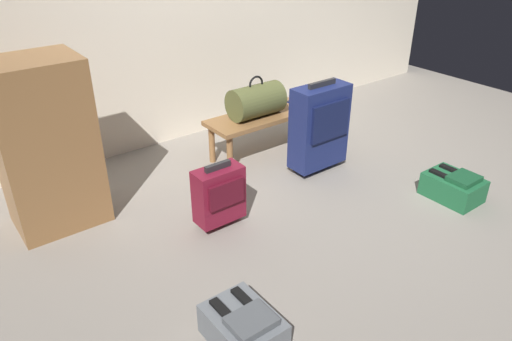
{
  "coord_description": "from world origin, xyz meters",
  "views": [
    {
      "loc": [
        -2.22,
        -2.1,
        1.84
      ],
      "look_at": [
        -0.44,
        0.24,
        0.25
      ],
      "focal_mm": 33.77,
      "sensor_mm": 36.0,
      "label": 1
    }
  ],
  "objects_px": {
    "suitcase_upright_navy": "(320,126)",
    "backpack_grey": "(243,328)",
    "suitcase_small_burgundy": "(219,194)",
    "backpack_green": "(453,187)",
    "duffel_bag_olive": "(257,101)",
    "side_cabinet": "(46,146)",
    "bench": "(264,120)",
    "cell_phone": "(294,103)"
  },
  "relations": [
    {
      "from": "suitcase_small_burgundy",
      "to": "side_cabinet",
      "type": "relative_size",
      "value": 0.42
    },
    {
      "from": "side_cabinet",
      "to": "cell_phone",
      "type": "bearing_deg",
      "value": 0.07
    },
    {
      "from": "backpack_grey",
      "to": "side_cabinet",
      "type": "relative_size",
      "value": 0.35
    },
    {
      "from": "suitcase_small_burgundy",
      "to": "duffel_bag_olive",
      "type": "bearing_deg",
      "value": 39.66
    },
    {
      "from": "backpack_green",
      "to": "bench",
      "type": "bearing_deg",
      "value": 114.2
    },
    {
      "from": "backpack_grey",
      "to": "duffel_bag_olive",
      "type": "bearing_deg",
      "value": 50.97
    },
    {
      "from": "duffel_bag_olive",
      "to": "backpack_green",
      "type": "bearing_deg",
      "value": -63.14
    },
    {
      "from": "bench",
      "to": "duffel_bag_olive",
      "type": "xyz_separation_m",
      "value": [
        -0.08,
        0.0,
        0.19
      ]
    },
    {
      "from": "bench",
      "to": "side_cabinet",
      "type": "bearing_deg",
      "value": 179.07
    },
    {
      "from": "duffel_bag_olive",
      "to": "suitcase_upright_navy",
      "type": "bearing_deg",
      "value": -63.96
    },
    {
      "from": "bench",
      "to": "side_cabinet",
      "type": "xyz_separation_m",
      "value": [
        -1.71,
        0.03,
        0.24
      ]
    },
    {
      "from": "duffel_bag_olive",
      "to": "cell_phone",
      "type": "height_order",
      "value": "duffel_bag_olive"
    },
    {
      "from": "cell_phone",
      "to": "backpack_green",
      "type": "xyz_separation_m",
      "value": [
        0.28,
        -1.44,
        -0.27
      ]
    },
    {
      "from": "suitcase_small_burgundy",
      "to": "backpack_green",
      "type": "bearing_deg",
      "value": -25.48
    },
    {
      "from": "cell_phone",
      "to": "suitcase_upright_navy",
      "type": "bearing_deg",
      "value": -110.24
    },
    {
      "from": "cell_phone",
      "to": "suitcase_small_burgundy",
      "type": "xyz_separation_m",
      "value": [
        -1.25,
        -0.71,
        -0.13
      ]
    },
    {
      "from": "suitcase_small_burgundy",
      "to": "backpack_green",
      "type": "distance_m",
      "value": 1.7
    },
    {
      "from": "suitcase_upright_navy",
      "to": "backpack_green",
      "type": "relative_size",
      "value": 1.93
    },
    {
      "from": "suitcase_upright_navy",
      "to": "backpack_green",
      "type": "xyz_separation_m",
      "value": [
        0.47,
        -0.92,
        -0.28
      ]
    },
    {
      "from": "suitcase_upright_navy",
      "to": "side_cabinet",
      "type": "bearing_deg",
      "value": 164.52
    },
    {
      "from": "cell_phone",
      "to": "side_cabinet",
      "type": "height_order",
      "value": "side_cabinet"
    },
    {
      "from": "backpack_grey",
      "to": "backpack_green",
      "type": "distance_m",
      "value": 1.99
    },
    {
      "from": "duffel_bag_olive",
      "to": "backpack_grey",
      "type": "distance_m",
      "value": 2.06
    },
    {
      "from": "bench",
      "to": "suitcase_small_burgundy",
      "type": "height_order",
      "value": "suitcase_small_burgundy"
    },
    {
      "from": "backpack_green",
      "to": "side_cabinet",
      "type": "distance_m",
      "value": 2.78
    },
    {
      "from": "bench",
      "to": "suitcase_upright_navy",
      "type": "bearing_deg",
      "value": -72.0
    },
    {
      "from": "duffel_bag_olive",
      "to": "backpack_green",
      "type": "relative_size",
      "value": 1.16
    },
    {
      "from": "cell_phone",
      "to": "backpack_grey",
      "type": "distance_m",
      "value": 2.35
    },
    {
      "from": "cell_phone",
      "to": "suitcase_upright_navy",
      "type": "distance_m",
      "value": 0.55
    },
    {
      "from": "bench",
      "to": "backpack_grey",
      "type": "xyz_separation_m",
      "value": [
        -1.35,
        -1.57,
        -0.21
      ]
    },
    {
      "from": "suitcase_upright_navy",
      "to": "backpack_grey",
      "type": "xyz_separation_m",
      "value": [
        -1.51,
        -1.08,
        -0.28
      ]
    },
    {
      "from": "duffel_bag_olive",
      "to": "backpack_green",
      "type": "distance_m",
      "value": 1.62
    },
    {
      "from": "suitcase_small_burgundy",
      "to": "side_cabinet",
      "type": "distance_m",
      "value": 1.12
    },
    {
      "from": "side_cabinet",
      "to": "backpack_green",
      "type": "bearing_deg",
      "value": -31.46
    },
    {
      "from": "suitcase_upright_navy",
      "to": "bench",
      "type": "bearing_deg",
      "value": 108.0
    },
    {
      "from": "suitcase_small_burgundy",
      "to": "backpack_green",
      "type": "xyz_separation_m",
      "value": [
        1.53,
        -0.73,
        -0.15
      ]
    },
    {
      "from": "cell_phone",
      "to": "suitcase_upright_navy",
      "type": "relative_size",
      "value": 0.2
    },
    {
      "from": "bench",
      "to": "side_cabinet",
      "type": "distance_m",
      "value": 1.73
    },
    {
      "from": "bench",
      "to": "suitcase_upright_navy",
      "type": "relative_size",
      "value": 1.36
    },
    {
      "from": "side_cabinet",
      "to": "bench",
      "type": "bearing_deg",
      "value": -0.93
    },
    {
      "from": "duffel_bag_olive",
      "to": "backpack_grey",
      "type": "xyz_separation_m",
      "value": [
        -1.27,
        -1.57,
        -0.4
      ]
    },
    {
      "from": "suitcase_upright_navy",
      "to": "duffel_bag_olive",
      "type": "bearing_deg",
      "value": 116.04
    }
  ]
}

